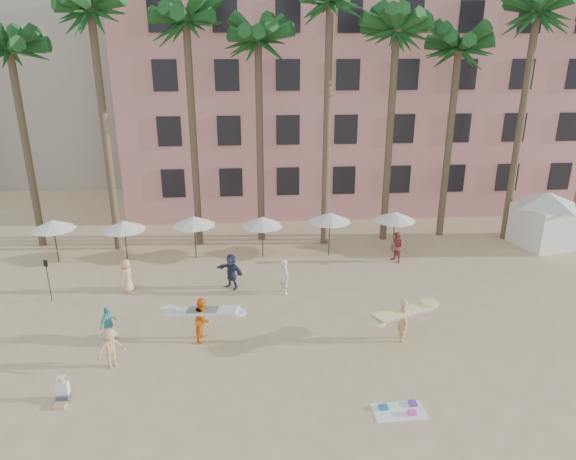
{
  "coord_description": "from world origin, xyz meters",
  "views": [
    {
      "loc": [
        -1.61,
        -16.17,
        11.96
      ],
      "look_at": [
        0.04,
        6.0,
        4.0
      ],
      "focal_mm": 32.0,
      "sensor_mm": 36.0,
      "label": 1
    }
  ],
  "objects_px": {
    "carrier_yellow": "(404,318)",
    "carrier_white": "(203,318)",
    "cabana": "(545,214)",
    "pink_hotel": "(355,99)"
  },
  "relations": [
    {
      "from": "pink_hotel",
      "to": "carrier_yellow",
      "type": "height_order",
      "value": "pink_hotel"
    },
    {
      "from": "carrier_yellow",
      "to": "carrier_white",
      "type": "relative_size",
      "value": 1.0
    },
    {
      "from": "carrier_yellow",
      "to": "carrier_white",
      "type": "bearing_deg",
      "value": 175.35
    },
    {
      "from": "cabana",
      "to": "carrier_yellow",
      "type": "xyz_separation_m",
      "value": [
        -12.0,
        -10.38,
        -1.0
      ]
    },
    {
      "from": "pink_hotel",
      "to": "cabana",
      "type": "height_order",
      "value": "pink_hotel"
    },
    {
      "from": "pink_hotel",
      "to": "cabana",
      "type": "xyz_separation_m",
      "value": [
        9.76,
        -12.9,
        -5.93
      ]
    },
    {
      "from": "carrier_yellow",
      "to": "cabana",
      "type": "bearing_deg",
      "value": 40.86
    },
    {
      "from": "cabana",
      "to": "pink_hotel",
      "type": "bearing_deg",
      "value": 127.1
    },
    {
      "from": "cabana",
      "to": "carrier_white",
      "type": "bearing_deg",
      "value": -154.76
    },
    {
      "from": "pink_hotel",
      "to": "cabana",
      "type": "relative_size",
      "value": 6.41
    }
  ]
}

